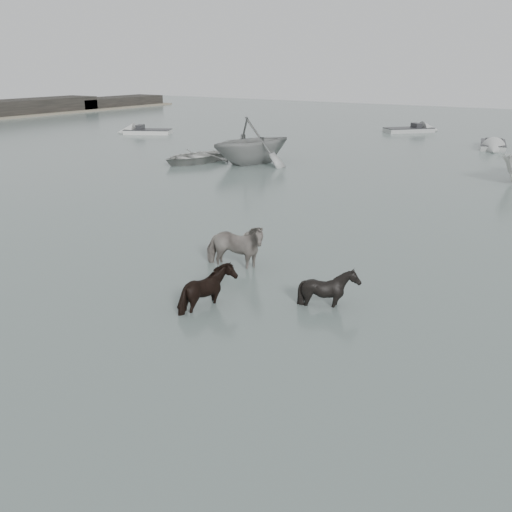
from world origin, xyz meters
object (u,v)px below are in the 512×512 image
rowboat_lead (194,155)px  pony_pinto (234,241)px  pony_black (329,280)px  pony_dark (208,282)px

rowboat_lead → pony_pinto: bearing=-37.2°
rowboat_lead → pony_black: bearing=-32.2°
pony_dark → rowboat_lead: bearing=23.3°
pony_dark → rowboat_lead: (-13.74, 16.50, -0.23)m
pony_dark → rowboat_lead: pony_dark is taller
pony_black → rowboat_lead: pony_black is taller
pony_black → rowboat_lead: 21.89m
pony_black → rowboat_lead: bearing=63.6°
pony_black → pony_dark: bearing=141.7°
pony_dark → pony_black: (2.40, 1.72, -0.01)m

